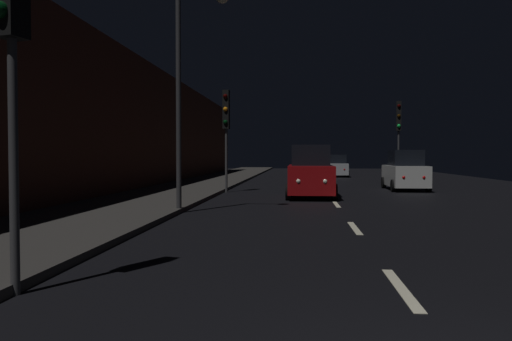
{
  "coord_description": "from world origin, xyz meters",
  "views": [
    {
      "loc": [
        -1.4,
        -3.9,
        1.82
      ],
      "look_at": [
        -3.49,
        20.55,
        1.08
      ],
      "focal_mm": 35.08,
      "sensor_mm": 36.0,
      "label": 1
    }
  ],
  "objects_px": {
    "traffic_light_far_right": "(399,123)",
    "car_distant_taillights": "(337,167)",
    "streetlamp_overhead": "(193,65)",
    "car_parked_right_far": "(405,172)",
    "car_approaching_headlights": "(310,173)",
    "traffic_light_far_left": "(226,118)"
  },
  "relations": [
    {
      "from": "traffic_light_far_right",
      "to": "car_distant_taillights",
      "type": "xyz_separation_m",
      "value": [
        -3.08,
        10.37,
        -3.01
      ]
    },
    {
      "from": "streetlamp_overhead",
      "to": "car_parked_right_far",
      "type": "bearing_deg",
      "value": 51.78
    },
    {
      "from": "streetlamp_overhead",
      "to": "car_approaching_headlights",
      "type": "relative_size",
      "value": 1.55
    },
    {
      "from": "traffic_light_far_right",
      "to": "traffic_light_far_left",
      "type": "height_order",
      "value": "traffic_light_far_right"
    },
    {
      "from": "traffic_light_far_left",
      "to": "car_distant_taillights",
      "type": "distance_m",
      "value": 19.98
    },
    {
      "from": "car_approaching_headlights",
      "to": "car_parked_right_far",
      "type": "distance_m",
      "value": 7.07
    },
    {
      "from": "traffic_light_far_right",
      "to": "traffic_light_far_left",
      "type": "bearing_deg",
      "value": -42.25
    },
    {
      "from": "traffic_light_far_right",
      "to": "car_approaching_headlights",
      "type": "xyz_separation_m",
      "value": [
        -5.86,
        -10.82,
        -2.84
      ]
    },
    {
      "from": "traffic_light_far_right",
      "to": "traffic_light_far_left",
      "type": "relative_size",
      "value": 1.05
    },
    {
      "from": "car_distant_taillights",
      "to": "car_approaching_headlights",
      "type": "bearing_deg",
      "value": 172.51
    },
    {
      "from": "streetlamp_overhead",
      "to": "car_parked_right_far",
      "type": "distance_m",
      "value": 14.82
    },
    {
      "from": "streetlamp_overhead",
      "to": "car_distant_taillights",
      "type": "bearing_deg",
      "value": 76.52
    },
    {
      "from": "car_approaching_headlights",
      "to": "car_distant_taillights",
      "type": "xyz_separation_m",
      "value": [
        2.79,
        21.19,
        -0.17
      ]
    },
    {
      "from": "traffic_light_far_right",
      "to": "car_distant_taillights",
      "type": "relative_size",
      "value": 1.41
    },
    {
      "from": "car_distant_taillights",
      "to": "car_parked_right_far",
      "type": "bearing_deg",
      "value": -172.02
    },
    {
      "from": "car_approaching_headlights",
      "to": "car_distant_taillights",
      "type": "bearing_deg",
      "value": 172.51
    },
    {
      "from": "traffic_light_far_right",
      "to": "streetlamp_overhead",
      "type": "relative_size",
      "value": 0.76
    },
    {
      "from": "traffic_light_far_left",
      "to": "streetlamp_overhead",
      "type": "bearing_deg",
      "value": 6.07
    },
    {
      "from": "car_distant_taillights",
      "to": "car_parked_right_far",
      "type": "distance_m",
      "value": 16.42
    },
    {
      "from": "traffic_light_far_left",
      "to": "car_parked_right_far",
      "type": "bearing_deg",
      "value": 108.44
    },
    {
      "from": "traffic_light_far_right",
      "to": "car_parked_right_far",
      "type": "bearing_deg",
      "value": 0.59
    },
    {
      "from": "car_parked_right_far",
      "to": "streetlamp_overhead",
      "type": "bearing_deg",
      "value": 141.78
    }
  ]
}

